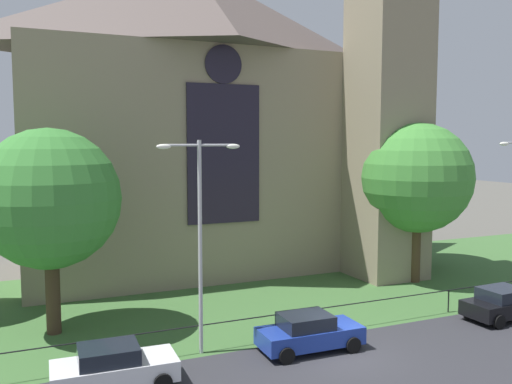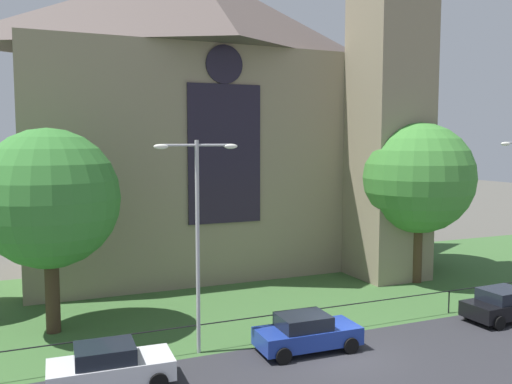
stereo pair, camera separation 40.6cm
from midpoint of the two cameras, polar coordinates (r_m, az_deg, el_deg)
name	(u,v)px [view 1 (the left image)]	position (r m, az deg, el deg)	size (l,w,h in m)	color
ground	(246,291)	(31.36, -1.45, -10.31)	(160.00, 160.00, 0.00)	#56544C
road_asphalt	(372,374)	(21.36, 11.49, -18.08)	(120.00, 8.00, 0.01)	#2D2D33
grass_verge	(260,301)	(29.59, 0.05, -11.26)	(120.00, 20.00, 0.01)	#3D6633
church_building	(206,114)	(37.05, -5.53, 8.12)	(23.20, 16.20, 26.00)	gray
iron_railing	(299,314)	(24.31, 4.03, -12.59)	(33.57, 0.07, 1.13)	black
tree_right_far	(421,191)	(39.32, 16.54, 0.10)	(5.32, 5.32, 7.73)	#4C3823
tree_left_near	(50,199)	(25.27, -21.15, -0.70)	(6.10, 6.10, 9.03)	#423021
tree_right_near	(417,178)	(33.74, 16.10, 1.40)	(6.53, 6.53, 9.55)	#4C3823
streetlamp_near	(200,220)	(21.53, -6.40, -2.90)	(3.37, 0.26, 8.50)	#B2B2B7
parked_car_white	(113,367)	(20.29, -15.23, -17.19)	(4.27, 2.17, 1.51)	silver
parked_car_blue	(309,332)	(22.89, 5.01, -14.37)	(4.25, 2.12, 1.51)	#1E3899
parked_car_black	(504,303)	(29.00, 24.11, -10.56)	(4.27, 2.16, 1.51)	black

